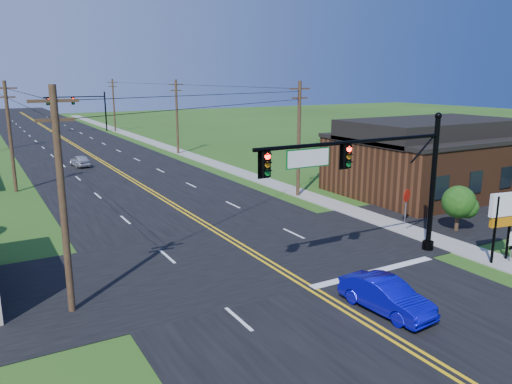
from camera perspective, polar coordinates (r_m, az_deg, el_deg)
ground at (r=18.25m, az=19.47°, el=-18.27°), size 260.00×260.00×0.00m
road_main at (r=61.76m, az=-18.07°, el=3.75°), size 16.00×220.00×0.04m
road_cross at (r=26.69m, az=-0.43°, el=-7.24°), size 70.00×10.00×0.04m
sidewalk at (r=55.55m, az=-5.21°, el=3.39°), size 2.00×160.00×0.08m
signal_mast_main at (r=24.78m, az=12.96°, el=2.20°), size 11.30×0.60×7.48m
signal_mast_far at (r=91.48m, az=-19.55°, el=9.31°), size 10.98×0.60×7.48m
brick_building at (r=43.17m, az=19.17°, el=3.08°), size 14.20×11.20×4.70m
utility_pole_left_a at (r=20.52m, az=-21.27°, el=-0.66°), size 1.80×0.28×9.00m
utility_pole_left_b at (r=45.13m, az=-26.30°, el=5.90°), size 1.80×0.28×9.00m
utility_pole_right_a at (r=39.00m, az=4.91°, el=6.27°), size 1.80×0.28×9.00m
utility_pole_right_b at (r=62.06m, az=-9.02°, el=8.64°), size 1.80×0.28×9.00m
utility_pole_right_c at (r=90.66m, az=-15.95°, el=9.63°), size 1.80×0.28×9.00m
tree_right_back at (r=46.12m, az=8.39°, el=4.56°), size 3.00×3.00×4.10m
shrub_corner at (r=32.67m, az=22.16°, el=-1.08°), size 2.00×2.00×2.86m
blue_car at (r=21.06m, az=14.64°, el=-11.48°), size 1.77×4.20×1.35m
distant_car at (r=55.92m, az=-19.47°, el=3.35°), size 1.82×3.70×1.21m
route_sign at (r=28.41m, az=27.26°, el=-5.09°), size 0.49×0.11×1.95m
stop_sign at (r=32.92m, az=16.82°, el=-0.80°), size 0.83×0.27×2.39m
pylon_sign at (r=27.92m, az=26.49°, el=-2.07°), size 1.79×0.55×3.64m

